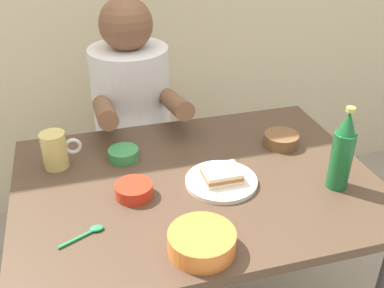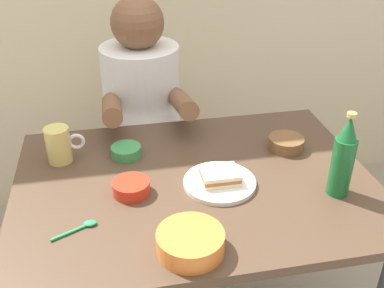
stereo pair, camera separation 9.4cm
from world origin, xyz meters
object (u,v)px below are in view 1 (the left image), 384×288
(plate_orange, at_px, (221,181))
(sauce_bowl_chili, at_px, (134,190))
(beer_mug, at_px, (55,150))
(beer_bottle, at_px, (342,152))
(dining_table, at_px, (196,204))
(stool, at_px, (137,178))
(person_seated, at_px, (132,97))
(sandwich, at_px, (222,174))

(plate_orange, relative_size, sauce_bowl_chili, 2.00)
(sauce_bowl_chili, bearing_deg, beer_mug, 133.30)
(beer_mug, bearing_deg, beer_bottle, -22.82)
(dining_table, xyz_separation_m, beer_bottle, (0.40, -0.14, 0.21))
(stool, bearing_deg, plate_orange, -75.74)
(person_seated, xyz_separation_m, sauce_bowl_chili, (-0.10, -0.65, -0.00))
(sandwich, bearing_deg, plate_orange, 90.00)
(sandwich, bearing_deg, dining_table, 151.18)
(person_seated, relative_size, sandwich, 6.54)
(stool, bearing_deg, person_seated, -90.00)
(plate_orange, height_order, sandwich, sandwich)
(plate_orange, bearing_deg, sauce_bowl_chili, 178.17)
(sandwich, xyz_separation_m, sauce_bowl_chili, (-0.27, 0.01, -0.01))
(sandwich, distance_m, sauce_bowl_chili, 0.27)
(beer_bottle, bearing_deg, plate_orange, 162.13)
(person_seated, distance_m, beer_mug, 0.52)
(dining_table, height_order, sandwich, sandwich)
(stool, distance_m, person_seated, 0.42)
(beer_mug, distance_m, sauce_bowl_chili, 0.31)
(sandwich, bearing_deg, stool, 104.26)
(stool, height_order, beer_mug, beer_mug)
(person_seated, relative_size, plate_orange, 3.27)
(stool, relative_size, beer_mug, 3.57)
(person_seated, xyz_separation_m, sandwich, (0.17, -0.66, 0.01))
(beer_mug, bearing_deg, plate_orange, -26.05)
(dining_table, distance_m, sauce_bowl_chili, 0.23)
(dining_table, bearing_deg, sauce_bowl_chili, -171.65)
(stool, distance_m, sauce_bowl_chili, 0.78)
(stool, xyz_separation_m, plate_orange, (0.17, -0.67, 0.40))
(stool, distance_m, plate_orange, 0.80)
(person_seated, relative_size, sauce_bowl_chili, 6.54)
(plate_orange, xyz_separation_m, beer_mug, (-0.48, 0.23, 0.05))
(stool, relative_size, plate_orange, 2.05)
(dining_table, distance_m, sandwich, 0.15)
(plate_orange, distance_m, sandwich, 0.02)
(plate_orange, bearing_deg, person_seated, 104.49)
(dining_table, xyz_separation_m, plate_orange, (0.07, -0.04, 0.10))
(sandwich, distance_m, beer_bottle, 0.36)
(beer_bottle, height_order, sauce_bowl_chili, beer_bottle)
(person_seated, height_order, sauce_bowl_chili, person_seated)
(dining_table, relative_size, stool, 2.44)
(beer_mug, xyz_separation_m, sauce_bowl_chili, (0.21, -0.22, -0.04))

